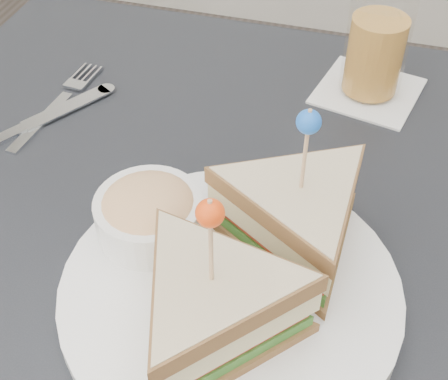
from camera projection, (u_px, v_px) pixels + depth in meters
table at (212, 282)px, 0.65m from camera, size 0.80×0.80×0.75m
plate_meal at (240, 262)px, 0.51m from camera, size 0.37×0.37×0.17m
cutlery_fork at (60, 102)px, 0.74m from camera, size 0.03×0.18×0.01m
cutlery_knife at (32, 124)px, 0.71m from camera, size 0.12×0.18×0.01m
drink_set at (377, 45)px, 0.72m from camera, size 0.14×0.14×0.15m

